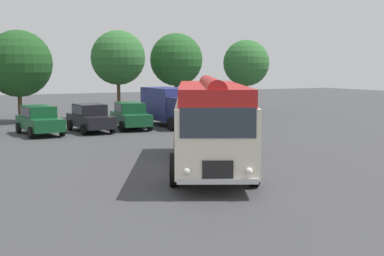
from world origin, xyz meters
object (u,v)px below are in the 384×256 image
(car_mid_left, at_px, (90,118))
(car_mid_right, at_px, (130,115))
(box_van, at_px, (171,105))
(car_near_left, at_px, (39,120))
(vintage_bus, at_px, (210,119))

(car_mid_left, relative_size, car_mid_right, 0.98)
(car_mid_left, distance_m, box_van, 5.61)
(car_near_left, distance_m, car_mid_left, 3.01)
(vintage_bus, bearing_deg, box_van, 70.50)
(vintage_bus, distance_m, car_mid_right, 13.98)
(car_mid_left, bearing_deg, car_mid_right, 6.54)
(car_mid_left, bearing_deg, car_near_left, -178.92)
(car_near_left, height_order, car_mid_right, same)
(vintage_bus, height_order, box_van, vintage_bus)
(vintage_bus, xyz_separation_m, car_mid_left, (-0.63, 13.48, -1.05))
(car_mid_left, bearing_deg, vintage_bus, -87.33)
(vintage_bus, distance_m, car_near_left, 13.95)
(car_near_left, bearing_deg, box_van, 3.52)
(car_mid_left, relative_size, box_van, 0.74)
(vintage_bus, relative_size, car_mid_right, 2.31)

